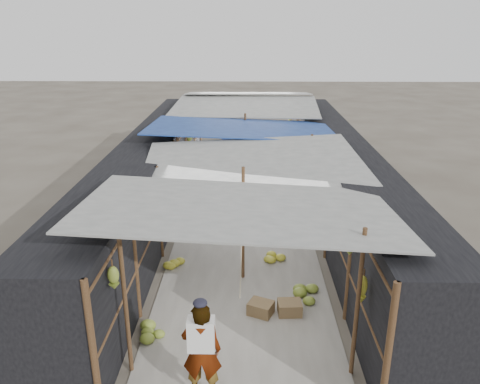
# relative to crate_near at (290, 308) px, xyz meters

# --- Properties ---
(ground) EXTENTS (80.00, 80.00, 0.00)m
(ground) POSITION_rel_crate_near_xyz_m (-0.93, -1.62, -0.14)
(ground) COLOR #6B6356
(ground) RESTS_ON ground
(aisle_slab) EXTENTS (3.60, 16.00, 0.02)m
(aisle_slab) POSITION_rel_crate_near_xyz_m (-0.93, 4.88, -0.13)
(aisle_slab) COLOR #9E998E
(aisle_slab) RESTS_ON ground
(stall_left) EXTENTS (1.40, 15.00, 2.30)m
(stall_left) POSITION_rel_crate_near_xyz_m (-3.63, 4.88, 1.01)
(stall_left) COLOR black
(stall_left) RESTS_ON ground
(stall_right) EXTENTS (1.40, 15.00, 2.30)m
(stall_right) POSITION_rel_crate_near_xyz_m (1.77, 4.88, 1.01)
(stall_right) COLOR black
(stall_right) RESTS_ON ground
(crate_near) EXTENTS (0.48, 0.39, 0.27)m
(crate_near) POSITION_rel_crate_near_xyz_m (0.00, 0.00, 0.00)
(crate_near) COLOR olive
(crate_near) RESTS_ON ground
(crate_mid) EXTENTS (0.57, 0.52, 0.27)m
(crate_mid) POSITION_rel_crate_near_xyz_m (-0.57, -0.02, -0.00)
(crate_mid) COLOR olive
(crate_mid) RESTS_ON ground
(crate_back) EXTENTS (0.47, 0.39, 0.28)m
(crate_back) POSITION_rel_crate_near_xyz_m (-1.72, 7.61, 0.00)
(crate_back) COLOR olive
(crate_back) RESTS_ON ground
(black_basin) EXTENTS (0.55, 0.55, 0.17)m
(black_basin) POSITION_rel_crate_near_xyz_m (0.77, 9.77, -0.05)
(black_basin) COLOR black
(black_basin) RESTS_ON ground
(vendor_elderly) EXTENTS (0.59, 0.39, 1.62)m
(vendor_elderly) POSITION_rel_crate_near_xyz_m (-1.51, -2.12, 0.67)
(vendor_elderly) COLOR white
(vendor_elderly) RESTS_ON ground
(shopper_blue) EXTENTS (0.83, 0.65, 1.68)m
(shopper_blue) POSITION_rel_crate_near_xyz_m (-1.47, 4.70, 0.70)
(shopper_blue) COLOR #1F3C9C
(shopper_blue) RESTS_ON ground
(vendor_seated) EXTENTS (0.50, 0.65, 0.88)m
(vendor_seated) POSITION_rel_crate_near_xyz_m (0.16, 9.48, 0.30)
(vendor_seated) COLOR #4A4740
(vendor_seated) RESTS_ON ground
(market_canopy) EXTENTS (5.62, 15.20, 2.77)m
(market_canopy) POSITION_rel_crate_near_xyz_m (-0.90, 5.23, 2.27)
(market_canopy) COLOR brown
(market_canopy) RESTS_ON ground
(hanging_bananas) EXTENTS (3.95, 13.67, 0.89)m
(hanging_bananas) POSITION_rel_crate_near_xyz_m (-0.78, 5.15, 1.53)
(hanging_bananas) COLOR olive
(hanging_bananas) RESTS_ON ground
(floor_bananas) EXTENTS (3.94, 10.60, 0.31)m
(floor_bananas) POSITION_rel_crate_near_xyz_m (-0.67, 4.05, 0.00)
(floor_bananas) COLOR olive
(floor_bananas) RESTS_ON ground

